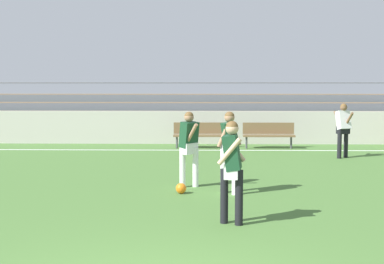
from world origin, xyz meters
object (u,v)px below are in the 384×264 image
Objects in this scene: bench_near_wall_gap at (199,133)px; player_dark_trailing_run at (189,142)px; bleacher_stand at (169,114)px; player_dark_challenging at (232,163)px; soccer_ball at (181,188)px; player_dark_pressing_high at (229,145)px; player_white_wide_left at (343,126)px; bench_centre_sideline at (269,133)px.

player_dark_trailing_run reaches higher than bench_near_wall_gap.
bleacher_stand is 14.51m from player_dark_challenging.
soccer_ball is (-0.93, 2.39, -0.89)m from player_dark_challenging.
bleacher_stand is 100.10× the size of soccer_ball.
player_dark_pressing_high is 1.02× the size of player_white_wide_left.
bench_near_wall_gap is 2.44m from bench_centre_sideline.
player_dark_challenging reaches higher than player_white_wide_left.
bench_near_wall_gap is 1.08× the size of player_white_wide_left.
player_dark_pressing_high is 7.76× the size of soccer_ball.
bleacher_stand is 13.19× the size of player_white_wide_left.
bench_centre_sideline is 1.08× the size of player_dark_trailing_run.
player_dark_challenging is at bearing -115.74° from player_white_wide_left.
player_dark_challenging reaches higher than bench_centre_sideline.
player_dark_pressing_high reaches higher than bench_centre_sideline.
player_white_wide_left is (3.72, 5.45, -0.03)m from player_dark_pressing_high.
bench_centre_sideline is at bearing 77.49° from player_dark_pressing_high.
bench_centre_sideline is 7.57m from player_dark_trailing_run.
bench_near_wall_gap is at bearing 180.00° from bench_centre_sideline.
player_dark_pressing_high is (-1.73, -7.82, 0.48)m from bench_centre_sideline.
bench_near_wall_gap is 8.18× the size of soccer_ball.
player_dark_challenging is at bearing -68.85° from soccer_ball.
bench_centre_sideline is at bearing 129.89° from player_white_wide_left.
player_dark_trailing_run is 0.98× the size of player_dark_pressing_high.
player_white_wide_left is at bearing 64.26° from player_dark_challenging.
player_white_wide_left is at bearing 49.20° from soccer_ball.
bench_centre_sideline is at bearing 70.78° from soccer_ball.
player_dark_pressing_high is at bearing -124.31° from player_white_wide_left.
player_dark_challenging is at bearing -91.65° from player_dark_pressing_high.
player_dark_pressing_high is (0.85, -0.71, 0.03)m from player_dark_trailing_run.
player_dark_trailing_run is (-2.59, -7.11, 0.45)m from bench_centre_sideline.
bench_centre_sideline is (3.79, -4.15, -0.43)m from bleacher_stand.
bleacher_stand is at bearing 131.49° from player_white_wide_left.
bleacher_stand is 13.08× the size of player_dark_challenging.
player_white_wide_left is (4.42, -2.37, 0.45)m from bench_near_wall_gap.
bench_centre_sideline is 1.08× the size of player_white_wide_left.
soccer_ball is at bearing -101.16° from player_dark_trailing_run.
bleacher_stand is at bearing 132.38° from bench_centre_sideline.
player_dark_challenging is (-3.79, -7.85, 0.01)m from player_white_wide_left.
player_dark_trailing_run is 0.99× the size of player_dark_challenging.
player_dark_trailing_run is 1.11m from player_dark_pressing_high.
player_dark_pressing_high is at bearing -39.99° from player_dark_trailing_run.
player_dark_pressing_high is at bearing -80.28° from bleacher_stand.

